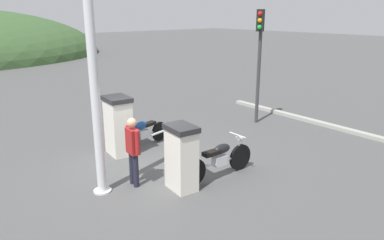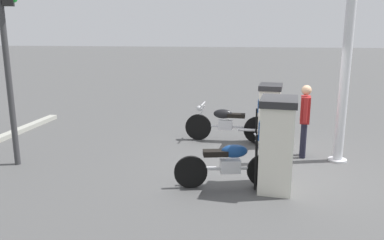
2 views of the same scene
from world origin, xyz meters
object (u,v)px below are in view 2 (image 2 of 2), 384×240
at_px(attendant_person, 305,116).
at_px(fuel_pump_far, 277,144).
at_px(roadside_traffic_light, 8,35).
at_px(motorcycle_far_pump, 229,163).
at_px(canopy_support_pole, 345,70).
at_px(motorcycle_near_pump, 226,124).
at_px(fuel_pump_near, 269,114).

bearing_deg(attendant_person, fuel_pump_far, 69.58).
bearing_deg(fuel_pump_far, roadside_traffic_light, -5.83).
xyz_separation_m(motorcycle_far_pump, canopy_support_pole, (-2.28, -1.80, 1.53)).
xyz_separation_m(motorcycle_far_pump, roadside_traffic_light, (4.46, -0.57, 2.24)).
relative_size(motorcycle_near_pump, canopy_support_pole, 0.53).
bearing_deg(roadside_traffic_light, motorcycle_near_pump, -150.58).
relative_size(motorcycle_near_pump, attendant_person, 1.34).
height_order(fuel_pump_near, roadside_traffic_light, roadside_traffic_light).
bearing_deg(attendant_person, roadside_traffic_light, 13.21).
distance_m(motorcycle_near_pump, canopy_support_pole, 3.16).
xyz_separation_m(fuel_pump_near, canopy_support_pole, (-1.45, 1.04, 1.22)).
bearing_deg(attendant_person, motorcycle_far_pump, 51.98).
xyz_separation_m(fuel_pump_near, roadside_traffic_light, (5.29, 2.27, 1.93)).
height_order(motorcycle_far_pump, attendant_person, attendant_person).
relative_size(motorcycle_far_pump, roadside_traffic_light, 0.48).
distance_m(fuel_pump_near, canopy_support_pole, 2.16).
distance_m(fuel_pump_near, fuel_pump_far, 2.81).
bearing_deg(attendant_person, fuel_pump_near, -49.68).
bearing_deg(fuel_pump_near, fuel_pump_far, 90.01).
bearing_deg(motorcycle_near_pump, motorcycle_far_pump, 94.58).
bearing_deg(fuel_pump_far, canopy_support_pole, -129.47).
bearing_deg(canopy_support_pole, attendant_person, -14.32).
xyz_separation_m(fuel_pump_near, attendant_person, (-0.73, 0.86, 0.16)).
bearing_deg(motorcycle_far_pump, fuel_pump_far, -177.62).
height_order(fuel_pump_far, motorcycle_near_pump, fuel_pump_far).
bearing_deg(canopy_support_pole, fuel_pump_far, 50.53).
height_order(attendant_person, roadside_traffic_light, roadside_traffic_light).
height_order(fuel_pump_near, motorcycle_near_pump, fuel_pump_near).
relative_size(fuel_pump_near, canopy_support_pole, 0.37).
distance_m(fuel_pump_near, motorcycle_far_pump, 2.98).
distance_m(fuel_pump_far, roadside_traffic_light, 5.63).
height_order(motorcycle_near_pump, attendant_person, attendant_person).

